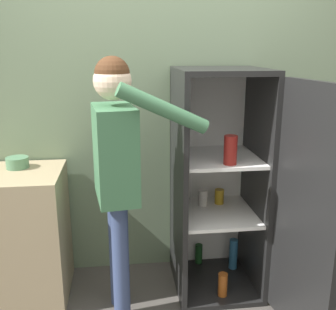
# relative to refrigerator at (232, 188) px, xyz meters

# --- Properties ---
(wall_back) EXTENTS (7.00, 0.06, 2.55)m
(wall_back) POSITION_rel_refrigerator_xyz_m (-0.45, 0.45, 0.49)
(wall_back) COLOR gray
(wall_back) RESTS_ON ground_plane
(refrigerator) EXTENTS (0.72, 1.23, 1.59)m
(refrigerator) POSITION_rel_refrigerator_xyz_m (0.00, 0.00, 0.00)
(refrigerator) COLOR black
(refrigerator) RESTS_ON ground_plane
(person) EXTENTS (0.69, 0.55, 1.68)m
(person) POSITION_rel_refrigerator_xyz_m (-0.78, -0.14, 0.29)
(person) COLOR #384770
(person) RESTS_ON ground_plane
(counter) EXTENTS (0.79, 0.57, 0.92)m
(counter) POSITION_rel_refrigerator_xyz_m (-1.55, 0.12, -0.33)
(counter) COLOR tan
(counter) RESTS_ON ground_plane
(bowl) EXTENTS (0.15, 0.15, 0.08)m
(bowl) POSITION_rel_refrigerator_xyz_m (-1.46, 0.22, 0.17)
(bowl) COLOR #517F5B
(bowl) RESTS_ON counter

